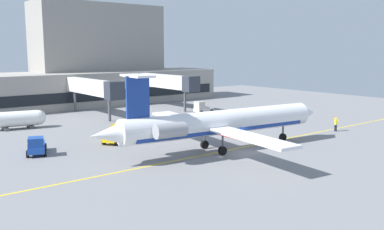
# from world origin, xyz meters

# --- Properties ---
(ground) EXTENTS (120.00, 120.00, 0.11)m
(ground) POSITION_xyz_m (0.00, 0.00, -0.05)
(ground) COLOR slate
(terminal_building) EXTENTS (62.49, 15.24, 19.72)m
(terminal_building) POSITION_xyz_m (3.33, 48.18, 6.91)
(terminal_building) COLOR gray
(terminal_building) RESTS_ON ground
(jet_bridge_west) EXTENTS (2.40, 16.90, 6.04)m
(jet_bridge_west) POSITION_xyz_m (-1.73, 30.84, 4.66)
(jet_bridge_west) COLOR silver
(jet_bridge_west) RESTS_ON ground
(jet_bridge_east) EXTENTS (2.40, 16.02, 6.21)m
(jet_bridge_east) POSITION_xyz_m (13.07, 31.29, 4.82)
(jet_bridge_east) COLOR silver
(jet_bridge_east) RESTS_ON ground
(regional_jet) EXTENTS (28.08, 22.96, 8.30)m
(regional_jet) POSITION_xyz_m (-1.45, 1.83, 3.02)
(regional_jet) COLOR white
(regional_jet) RESTS_ON ground
(baggage_tug) EXTENTS (3.88, 3.45, 1.97)m
(baggage_tug) POSITION_xyz_m (-7.82, 12.34, 0.91)
(baggage_tug) COLOR #E5B20C
(baggage_tug) RESTS_ON ground
(pushback_tractor) EXTENTS (2.98, 4.37, 1.92)m
(pushback_tractor) POSITION_xyz_m (-16.97, 12.18, 0.89)
(pushback_tractor) COLOR #1E4CB2
(pushback_tractor) RESTS_ON ground
(belt_loader) EXTENTS (3.16, 2.01, 2.09)m
(belt_loader) POSITION_xyz_m (13.86, 23.04, 0.94)
(belt_loader) COLOR silver
(belt_loader) RESTS_ON ground
(fuel_tank) EXTENTS (7.23, 3.06, 2.41)m
(fuel_tank) POSITION_xyz_m (-14.32, 27.86, 1.36)
(fuel_tank) COLOR white
(fuel_tank) RESTS_ON ground
(marshaller) EXTENTS (0.34, 0.83, 1.95)m
(marshaller) POSITION_xyz_m (17.84, 0.40, 0.99)
(marshaller) COLOR #191E33
(marshaller) RESTS_ON ground
(safety_cone_alpha) EXTENTS (0.47, 0.47, 0.55)m
(safety_cone_alpha) POSITION_xyz_m (5.29, 4.75, 0.25)
(safety_cone_alpha) COLOR orange
(safety_cone_alpha) RESTS_ON ground
(safety_cone_bravo) EXTENTS (0.47, 0.47, 0.55)m
(safety_cone_bravo) POSITION_xyz_m (11.09, 10.05, 0.25)
(safety_cone_bravo) COLOR orange
(safety_cone_bravo) RESTS_ON ground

